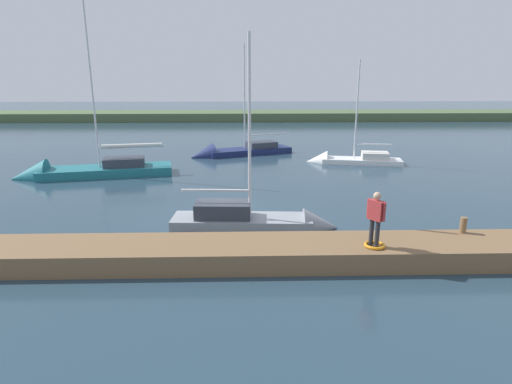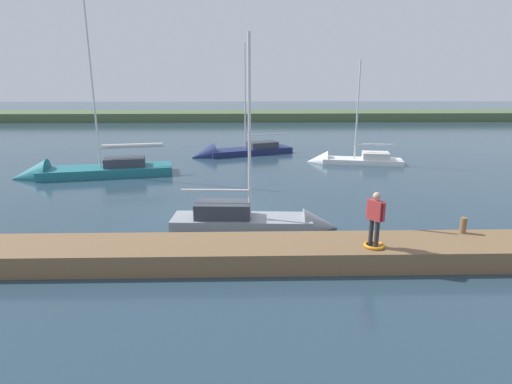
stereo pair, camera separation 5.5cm
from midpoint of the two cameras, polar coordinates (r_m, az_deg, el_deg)
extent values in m
plane|color=#263D4C|center=(18.20, -4.42, -3.30)|extent=(200.00, 200.00, 0.00)
cube|color=#4C603D|center=(63.02, -2.47, 9.97)|extent=(180.00, 8.00, 2.40)
cube|color=brown|center=(13.55, -5.41, -8.43)|extent=(23.92, 2.07, 0.69)
cylinder|color=brown|center=(15.83, 26.66, -4.12)|extent=(0.22, 0.22, 0.55)
torus|color=orange|center=(13.60, 15.97, -7.08)|extent=(0.66, 0.66, 0.10)
cube|color=white|center=(30.44, 14.30, 3.85)|extent=(5.72, 2.70, 0.71)
cone|color=white|center=(30.34, 8.32, 4.13)|extent=(1.79, 1.92, 1.66)
cube|color=silver|center=(30.42, 16.09, 4.87)|extent=(2.05, 1.73, 0.48)
cylinder|color=silver|center=(29.91, 13.73, 10.91)|extent=(0.11, 0.11, 6.74)
cylinder|color=silver|center=(30.27, 15.89, 6.39)|extent=(2.53, 0.59, 0.09)
cube|color=gray|center=(16.70, -2.05, -4.80)|extent=(5.65, 1.83, 0.81)
cone|color=gray|center=(16.81, 8.83, -4.84)|extent=(1.45, 1.60, 1.53)
cube|color=#333842|center=(16.54, -4.67, -2.44)|extent=(2.25, 1.30, 0.61)
cylinder|color=silver|center=(15.78, -1.01, 8.64)|extent=(0.12, 0.12, 7.00)
cylinder|color=silver|center=(16.35, -5.74, 0.24)|extent=(2.72, 0.24, 0.09)
cube|color=#1E6B75|center=(27.44, -19.91, 2.28)|extent=(8.13, 3.76, 0.99)
cone|color=#1E6B75|center=(28.35, -28.92, 1.67)|extent=(2.44, 2.61, 2.26)
cube|color=#333842|center=(27.18, -17.84, 4.00)|extent=(2.68, 1.97, 0.55)
cylinder|color=silver|center=(26.89, -21.86, 13.66)|extent=(0.10, 0.10, 9.96)
cylinder|color=silver|center=(26.98, -16.81, 5.95)|extent=(3.98, 0.88, 0.08)
cylinder|color=silver|center=(26.97, -16.83, 6.20)|extent=(3.61, 0.93, 0.21)
cube|color=navy|center=(33.39, -1.03, 5.36)|extent=(7.06, 4.40, 0.83)
cone|color=navy|center=(32.11, -7.49, 4.83)|extent=(2.40, 2.51, 1.98)
cube|color=#333842|center=(33.72, 0.72, 6.58)|extent=(2.68, 2.24, 0.47)
cylinder|color=silver|center=(32.78, -1.66, 12.92)|extent=(0.11, 0.11, 7.98)
cylinder|color=silver|center=(33.77, 1.34, 7.98)|extent=(3.49, 1.49, 0.09)
cylinder|color=#28282D|center=(13.42, 16.31, -5.63)|extent=(0.14, 0.14, 0.88)
cylinder|color=#28282D|center=(13.53, 15.57, -5.39)|extent=(0.14, 0.14, 0.88)
cube|color=#B23333|center=(13.23, 16.17, -2.45)|extent=(0.47, 0.51, 0.63)
sphere|color=tan|center=(13.10, 16.32, -0.52)|extent=(0.24, 0.24, 0.24)
cylinder|color=#B23333|center=(13.07, 17.21, -2.67)|extent=(0.09, 0.09, 0.60)
cylinder|color=#B23333|center=(13.39, 15.17, -2.10)|extent=(0.09, 0.09, 0.60)
camera|label=1|loc=(0.03, -90.09, -0.02)|focal=28.90mm
camera|label=2|loc=(0.03, 89.91, 0.02)|focal=28.90mm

